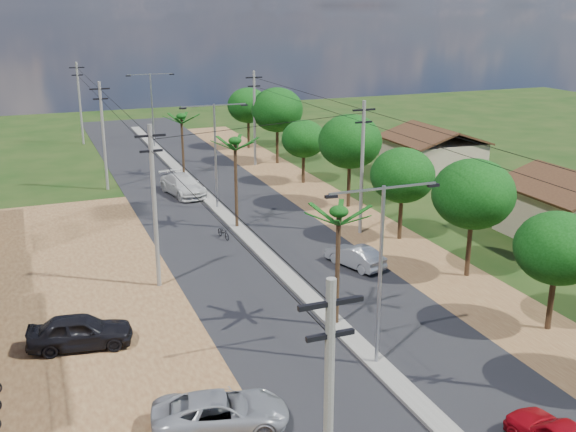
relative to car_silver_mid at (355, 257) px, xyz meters
name	(u,v)px	position (x,y,z in m)	size (l,w,h in m)	color
ground	(376,365)	(-4.35, -10.56, -0.65)	(160.00, 160.00, 0.00)	black
road	(261,252)	(-4.35, 4.44, -0.63)	(12.00, 110.00, 0.04)	black
median	(246,236)	(-4.35, 7.44, -0.56)	(1.00, 90.00, 0.18)	#605E56
dirt_lot_west	(3,343)	(-19.35, -2.56, -0.63)	(18.00, 46.00, 0.04)	brown
dirt_shoulder_east	(380,236)	(4.15, 4.44, -0.63)	(5.00, 90.00, 0.03)	brown
house_east_near	(573,204)	(15.65, -0.56, 1.74)	(7.60, 7.50, 4.60)	#9B8469
house_east_far	(433,150)	(16.65, 17.44, 1.74)	(7.60, 7.50, 4.60)	#9B8469
tree_east_b	(558,248)	(4.95, -10.56, 3.46)	(4.00, 4.00, 5.83)	black
tree_east_c	(473,194)	(5.35, -3.56, 4.21)	(4.60, 4.60, 6.83)	black
tree_east_d	(403,175)	(5.05, 3.44, 3.69)	(4.20, 4.20, 6.13)	black
tree_east_e	(350,141)	(5.25, 11.44, 4.44)	(4.80, 4.80, 7.14)	black
tree_east_f	(304,139)	(4.85, 19.44, 3.24)	(3.80, 3.80, 5.52)	black
tree_east_g	(277,110)	(5.45, 27.44, 4.59)	(5.00, 5.00, 7.38)	black
tree_east_h	(248,105)	(5.15, 35.44, 3.99)	(4.40, 4.40, 6.52)	black
palm_median_near	(339,217)	(-4.35, -6.56, 4.89)	(2.00, 2.00, 6.15)	black
palm_median_mid	(235,145)	(-4.35, 9.44, 5.25)	(2.00, 2.00, 6.55)	black
palm_median_far	(181,119)	(-4.35, 25.44, 4.61)	(2.00, 2.00, 5.85)	black
streetlight_near	(381,262)	(-4.35, -10.56, 4.14)	(5.10, 0.18, 8.00)	gray
streetlight_mid	(215,147)	(-4.35, 14.44, 4.14)	(5.10, 0.18, 8.00)	gray
streetlight_far	(152,104)	(-4.35, 39.44, 4.14)	(5.10, 0.18, 8.00)	gray
utility_pole_w_b	(154,203)	(-11.35, 1.44, 4.11)	(1.60, 0.24, 9.00)	#605E56
utility_pole_w_c	(103,134)	(-11.35, 23.44, 4.11)	(1.60, 0.24, 9.00)	#605E56
utility_pole_w_d	(80,101)	(-11.35, 44.44, 4.11)	(1.60, 0.24, 9.00)	#605E56
utility_pole_e_b	(362,165)	(3.15, 5.44, 4.11)	(1.60, 0.24, 9.00)	#605E56
utility_pole_e_c	(255,116)	(3.15, 27.44, 4.11)	(1.60, 0.24, 9.00)	#605E56
car_silver_mid	(355,257)	(0.00, 0.00, 0.00)	(1.38, 3.94, 1.30)	gray
car_white_far	(183,186)	(-5.85, 19.32, 0.16)	(2.28, 5.61, 1.63)	#ACABA7
car_parked_silver	(221,413)	(-11.85, -12.56, 0.04)	(2.30, 4.98, 1.38)	gray
car_parked_dark	(80,332)	(-16.02, -4.25, 0.13)	(1.85, 4.60, 1.57)	black
moto_rider_west_a	(224,233)	(-5.80, 7.75, -0.23)	(0.56, 1.60, 0.84)	black
moto_rider_west_b	(177,179)	(-5.55, 23.00, -0.21)	(0.42, 1.48, 0.89)	black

